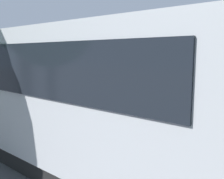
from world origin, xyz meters
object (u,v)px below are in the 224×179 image
(spectator_centre, at_px, (96,99))
(stunt_motorcycle, at_px, (85,81))
(spectator_left, at_px, (120,101))
(spectator_far_left, at_px, (150,108))
(traffic_cone, at_px, (122,94))
(parked_motorcycle_dark, at_px, (190,137))
(tour_bus, at_px, (56,96))
(parked_motorcycle_silver, at_px, (67,115))

(spectator_centre, bearing_deg, stunt_motorcycle, -42.71)
(stunt_motorcycle, bearing_deg, spectator_left, 143.56)
(spectator_far_left, distance_m, traffic_cone, 6.94)
(spectator_left, xyz_separation_m, traffic_cone, (3.43, -5.00, -0.72))
(spectator_centre, distance_m, parked_motorcycle_dark, 3.95)
(spectator_centre, distance_m, traffic_cone, 5.67)
(spectator_left, xyz_separation_m, stunt_motorcycle, (5.63, -4.16, -0.02))
(spectator_left, bearing_deg, stunt_motorcycle, -36.44)
(tour_bus, bearing_deg, spectator_centre, -68.03)
(spectator_left, distance_m, parked_motorcycle_silver, 1.99)
(spectator_far_left, relative_size, spectator_left, 0.97)
(traffic_cone, bearing_deg, spectator_left, 124.41)
(spectator_left, distance_m, traffic_cone, 6.11)
(spectator_left, relative_size, parked_motorcycle_dark, 0.84)
(tour_bus, bearing_deg, parked_motorcycle_dark, -139.55)
(traffic_cone, bearing_deg, tour_bus, 114.04)
(parked_motorcycle_silver, bearing_deg, spectator_centre, -121.28)
(spectator_far_left, relative_size, parked_motorcycle_dark, 0.81)
(spectator_far_left, xyz_separation_m, parked_motorcycle_silver, (2.88, 0.97, -0.50))
(parked_motorcycle_dark, bearing_deg, spectator_far_left, -21.70)
(spectator_left, relative_size, stunt_motorcycle, 0.92)
(spectator_left, bearing_deg, traffic_cone, -55.59)
(parked_motorcycle_dark, relative_size, traffic_cone, 3.25)
(stunt_motorcycle, relative_size, traffic_cone, 2.94)
(spectator_far_left, xyz_separation_m, spectator_centre, (2.31, 0.02, 0.02))
(parked_motorcycle_dark, distance_m, traffic_cone, 8.46)
(spectator_centre, bearing_deg, spectator_left, -175.36)
(spectator_centre, relative_size, parked_motorcycle_dark, 0.83)
(spectator_centre, xyz_separation_m, parked_motorcycle_dark, (-3.87, 0.60, -0.52))
(parked_motorcycle_silver, xyz_separation_m, parked_motorcycle_dark, (-4.44, -0.35, 0.00))
(tour_bus, height_order, spectator_centre, tour_bus)
(parked_motorcycle_silver, bearing_deg, traffic_cone, -73.25)
(parked_motorcycle_silver, bearing_deg, stunt_motorcycle, -52.25)
(spectator_centre, height_order, parked_motorcycle_silver, spectator_centre)
(spectator_far_left, xyz_separation_m, spectator_left, (1.27, -0.06, 0.04))
(parked_motorcycle_silver, distance_m, parked_motorcycle_dark, 4.46)
(parked_motorcycle_dark, relative_size, stunt_motorcycle, 1.10)
(parked_motorcycle_silver, distance_m, traffic_cone, 6.31)
(spectator_left, distance_m, spectator_centre, 1.04)
(spectator_left, relative_size, traffic_cone, 2.72)
(spectator_far_left, distance_m, parked_motorcycle_silver, 3.08)
(spectator_far_left, bearing_deg, spectator_centre, 0.58)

